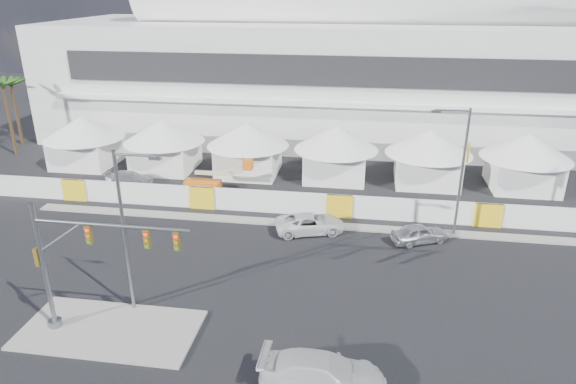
# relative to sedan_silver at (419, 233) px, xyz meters

# --- Properties ---
(ground) EXTENTS (160.00, 160.00, 0.00)m
(ground) POSITION_rel_sedan_silver_xyz_m (-12.30, -10.79, -0.73)
(ground) COLOR black
(ground) RESTS_ON ground
(median_island) EXTENTS (10.00, 5.00, 0.15)m
(median_island) POSITION_rel_sedan_silver_xyz_m (-18.30, -13.79, -0.66)
(median_island) COLOR gray
(median_island) RESTS_ON ground
(far_curb) EXTENTS (80.00, 1.20, 0.12)m
(far_curb) POSITION_rel_sedan_silver_xyz_m (7.70, 1.71, -0.67)
(far_curb) COLOR gray
(far_curb) RESTS_ON ground
(stadium) EXTENTS (80.00, 24.80, 21.98)m
(stadium) POSITION_rel_sedan_silver_xyz_m (-3.59, 30.71, 8.72)
(stadium) COLOR silver
(stadium) RESTS_ON ground
(tent_row) EXTENTS (53.40, 8.40, 5.40)m
(tent_row) POSITION_rel_sedan_silver_xyz_m (-11.80, 13.21, 2.42)
(tent_row) COLOR white
(tent_row) RESTS_ON ground
(hoarding_fence) EXTENTS (70.00, 0.25, 2.00)m
(hoarding_fence) POSITION_rel_sedan_silver_xyz_m (-6.30, 3.71, 0.27)
(hoarding_fence) COLOR white
(hoarding_fence) RESTS_ON ground
(palm_cluster) EXTENTS (10.60, 10.60, 8.55)m
(palm_cluster) POSITION_rel_sedan_silver_xyz_m (-45.76, 18.71, 6.15)
(palm_cluster) COLOR #47331E
(palm_cluster) RESTS_ON ground
(sedan_silver) EXTENTS (3.29, 4.63, 1.46)m
(sedan_silver) POSITION_rel_sedan_silver_xyz_m (0.00, 0.00, 0.00)
(sedan_silver) COLOR #B9B8BD
(sedan_silver) RESTS_ON ground
(pickup_curb) EXTENTS (4.00, 5.98, 1.53)m
(pickup_curb) POSITION_rel_sedan_silver_xyz_m (-8.42, 0.42, 0.03)
(pickup_curb) COLOR silver
(pickup_curb) RESTS_ON ground
(pickup_near) EXTENTS (2.54, 6.18, 1.79)m
(pickup_near) POSITION_rel_sedan_silver_xyz_m (-5.90, -16.43, 0.16)
(pickup_near) COLOR silver
(pickup_near) RESTS_ON ground
(lot_car_c) EXTENTS (2.26, 4.75, 1.34)m
(lot_car_c) POSITION_rel_sedan_silver_xyz_m (-27.20, 8.15, -0.06)
(lot_car_c) COLOR silver
(lot_car_c) RESTS_ON ground
(traffic_mast) EXTENTS (8.90, 0.75, 7.67)m
(traffic_mast) POSITION_rel_sedan_silver_xyz_m (-19.69, -14.01, 3.61)
(traffic_mast) COLOR slate
(traffic_mast) RESTS_ON median_island
(streetlight_median) EXTENTS (2.76, 0.28, 9.97)m
(streetlight_median) POSITION_rel_sedan_silver_xyz_m (-17.55, -11.59, 5.14)
(streetlight_median) COLOR gray
(streetlight_median) RESTS_ON median_island
(streetlight_curb) EXTENTS (3.00, 0.68, 10.14)m
(streetlight_curb) POSITION_rel_sedan_silver_xyz_m (2.60, 1.71, 5.14)
(streetlight_curb) COLOR slate
(streetlight_curb) RESTS_ON ground
(boom_lift) EXTENTS (6.59, 1.52, 3.36)m
(boom_lift) POSITION_rel_sedan_silver_xyz_m (-18.88, 7.58, 0.17)
(boom_lift) COLOR orange
(boom_lift) RESTS_ON ground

